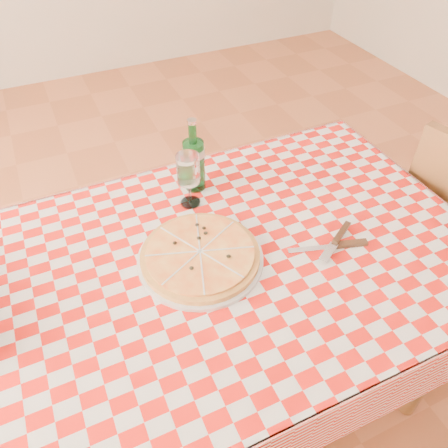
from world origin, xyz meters
The scene contains 6 objects.
dining_table centered at (0.00, 0.00, 0.66)m, with size 1.20×0.80×0.75m.
tablecloth centered at (0.00, 0.00, 0.75)m, with size 1.30×0.90×0.01m, color #B4110B.
pizza_plate centered at (-0.11, 0.02, 0.78)m, with size 0.33×0.33×0.04m, color #CC8644, non-canonical shape.
water_bottle centered at (0.00, 0.31, 0.88)m, with size 0.07×0.07×0.24m, color #175F24, non-canonical shape.
wine_glass centered at (-0.05, 0.24, 0.84)m, with size 0.07×0.07×0.17m, color white, non-canonical shape.
cutlery centered at (0.24, -0.09, 0.77)m, with size 0.23×0.19×0.03m, color silver, non-canonical shape.
Camera 1 is at (-0.37, -0.70, 1.61)m, focal length 35.00 mm.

